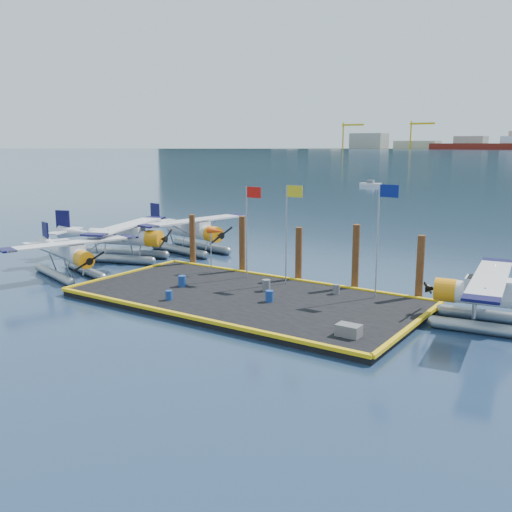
{
  "coord_description": "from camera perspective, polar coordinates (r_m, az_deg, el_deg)",
  "views": [
    {
      "loc": [
        18.51,
        -26.31,
        9.12
      ],
      "look_at": [
        -0.56,
        2.0,
        2.36
      ],
      "focal_mm": 40.0,
      "sensor_mm": 36.0,
      "label": 1
    }
  ],
  "objects": [
    {
      "name": "piling_0",
      "position": [
        42.26,
        -6.37,
        1.44
      ],
      "size": [
        0.44,
        0.44,
        4.0
      ],
      "primitive_type": "cylinder",
      "color": "#432713",
      "rests_on": "ground"
    },
    {
      "name": "drum_5",
      "position": [
        34.26,
        1.03,
        -2.95
      ],
      "size": [
        0.49,
        0.49,
        0.69
      ],
      "primitive_type": "cylinder",
      "color": "#59585D",
      "rests_on": "dock"
    },
    {
      "name": "ground",
      "position": [
        33.44,
        -1.12,
        -4.63
      ],
      "size": [
        4000.0,
        4000.0,
        0.0
      ],
      "primitive_type": "plane",
      "color": "#172E45",
      "rests_on": "ground"
    },
    {
      "name": "piling_4",
      "position": [
        34.0,
        16.07,
        -1.33
      ],
      "size": [
        0.44,
        0.44,
        4.0
      ],
      "primitive_type": "cylinder",
      "color": "#432713",
      "rests_on": "ground"
    },
    {
      "name": "seaplane_a",
      "position": [
        41.32,
        -18.07,
        -0.04
      ],
      "size": [
        8.74,
        9.37,
        3.34
      ],
      "rotation": [
        0.0,
        0.0,
        -1.87
      ],
      "color": "gray",
      "rests_on": "ground"
    },
    {
      "name": "crate",
      "position": [
        26.75,
        9.26,
        -7.35
      ],
      "size": [
        1.11,
        0.74,
        0.55
      ],
      "primitive_type": "cube",
      "color": "#59585D",
      "rests_on": "dock"
    },
    {
      "name": "dock_bumpers",
      "position": [
        33.31,
        -1.13,
        -3.82
      ],
      "size": [
        20.25,
        10.25,
        0.18
      ],
      "primitive_type": null,
      "color": "gold",
      "rests_on": "dock"
    },
    {
      "name": "drum_1",
      "position": [
        31.97,
        1.34,
        -4.04
      ],
      "size": [
        0.45,
        0.45,
        0.64
      ],
      "primitive_type": "cylinder",
      "color": "navy",
      "rests_on": "dock"
    },
    {
      "name": "drum_0",
      "position": [
        35.6,
        -7.4,
        -2.5
      ],
      "size": [
        0.49,
        0.49,
        0.68
      ],
      "primitive_type": "cylinder",
      "color": "navy",
      "rests_on": "dock"
    },
    {
      "name": "piling_1",
      "position": [
        39.51,
        -1.38,
        0.97
      ],
      "size": [
        0.44,
        0.44,
        4.2
      ],
      "primitive_type": "cylinder",
      "color": "#432713",
      "rests_on": "ground"
    },
    {
      "name": "flagpole_red",
      "position": [
        36.9,
        -0.67,
        3.85
      ],
      "size": [
        1.14,
        0.08,
        6.0
      ],
      "color": "#9B9CA4",
      "rests_on": "dock"
    },
    {
      "name": "piling_2",
      "position": [
        37.17,
        4.29,
        -0.03
      ],
      "size": [
        0.44,
        0.44,
        3.8
      ],
      "primitive_type": "cylinder",
      "color": "#432713",
      "rests_on": "ground"
    },
    {
      "name": "flagpole_blue",
      "position": [
        32.65,
        12.44,
        3.13
      ],
      "size": [
        1.14,
        0.08,
        6.5
      ],
      "color": "#9B9CA4",
      "rests_on": "dock"
    },
    {
      "name": "drum_4",
      "position": [
        33.94,
        8.02,
        -3.3
      ],
      "size": [
        0.4,
        0.4,
        0.57
      ],
      "primitive_type": "cylinder",
      "color": "#59585D",
      "rests_on": "dock"
    },
    {
      "name": "drum_3",
      "position": [
        32.7,
        -8.7,
        -3.9
      ],
      "size": [
        0.39,
        0.39,
        0.55
      ],
      "primitive_type": "cylinder",
      "color": "navy",
      "rests_on": "dock"
    },
    {
      "name": "dock",
      "position": [
        33.38,
        -1.12,
        -4.3
      ],
      "size": [
        20.0,
        10.0,
        0.4
      ],
      "primitive_type": "cube",
      "color": "black",
      "rests_on": "ground"
    },
    {
      "name": "flagpole_yellow",
      "position": [
        35.28,
        3.34,
        3.68
      ],
      "size": [
        1.14,
        0.08,
        6.2
      ],
      "color": "#9B9CA4",
      "rests_on": "dock"
    },
    {
      "name": "seaplane_c",
      "position": [
        48.61,
        -6.36,
        2.3
      ],
      "size": [
        9.82,
        10.71,
        3.79
      ],
      "rotation": [
        0.0,
        0.0,
        -1.76
      ],
      "color": "gray",
      "rests_on": "ground"
    },
    {
      "name": "piling_3",
      "position": [
        35.36,
        9.93,
        -0.33
      ],
      "size": [
        0.44,
        0.44,
        4.3
      ],
      "primitive_type": "cylinder",
      "color": "#432713",
      "rests_on": "ground"
    },
    {
      "name": "windsock",
      "position": [
        38.67,
        -4.01,
        2.41
      ],
      "size": [
        1.4,
        0.44,
        3.12
      ],
      "color": "#9B9CA4",
      "rests_on": "dock"
    },
    {
      "name": "seaplane_b",
      "position": [
        46.24,
        -13.15,
        1.62
      ],
      "size": [
        9.94,
        10.62,
        3.8
      ],
      "rotation": [
        0.0,
        0.0,
        -1.25
      ],
      "color": "gray",
      "rests_on": "ground"
    },
    {
      "name": "seaplane_d",
      "position": [
        30.71,
        23.01,
        -4.0
      ],
      "size": [
        9.08,
        10.01,
        3.54
      ],
      "rotation": [
        0.0,
        0.0,
        1.7
      ],
      "color": "gray",
      "rests_on": "ground"
    }
  ]
}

